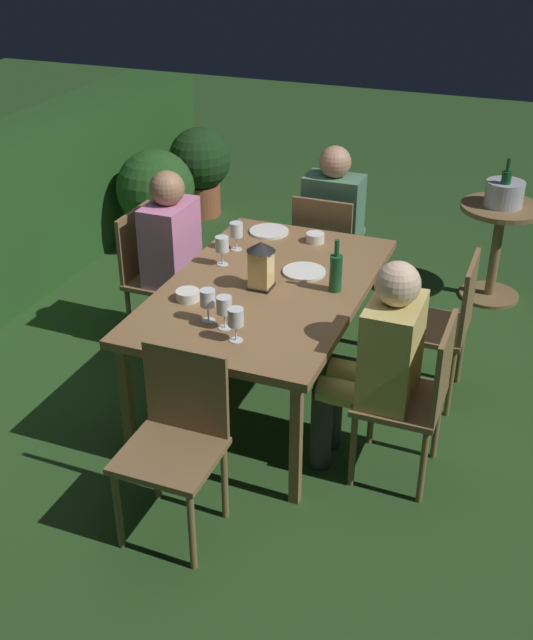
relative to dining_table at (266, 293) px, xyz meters
name	(u,v)px	position (x,y,z in m)	size (l,w,h in m)	color
ground_plane	(266,396)	(0.00, 0.00, -0.68)	(16.00, 16.00, 0.00)	#26471E
dining_table	(266,293)	(0.00, 0.00, 0.00)	(1.69, 1.03, 0.73)	olive
chair_head_far	(326,249)	(1.09, 0.00, -0.19)	(0.40, 0.42, 0.87)	brown
person_in_green	(335,218)	(1.29, 0.00, -0.04)	(0.48, 0.38, 1.15)	#4C7A5B
chair_side_left_b	(444,322)	(0.38, -0.91, -0.19)	(0.42, 0.40, 0.87)	brown
chair_side_left_a	(415,394)	(-0.38, -0.91, -0.19)	(0.42, 0.40, 0.87)	brown
person_in_mustard	(377,359)	(-0.38, -0.71, -0.04)	(0.38, 0.47, 1.15)	tan
chair_side_right_b	(154,271)	(0.38, 0.91, -0.19)	(0.42, 0.40, 0.87)	brown
person_in_pink	(180,253)	(0.38, 0.71, -0.04)	(0.38, 0.47, 1.15)	#C675A3
chair_head_near	(176,437)	(-1.09, 0.00, -0.19)	(0.40, 0.42, 0.87)	brown
lantern_centerpiece	(261,263)	(-0.05, 0.01, 0.20)	(0.15, 0.15, 0.27)	black
green_bottle_on_table	(336,272)	(0.07, -0.36, 0.16)	(0.07, 0.07, 0.29)	#195128
wine_glass_a	(208,300)	(-0.48, 0.12, 0.17)	(0.08, 0.08, 0.17)	silver
wine_glass_b	(236,231)	(0.37, 0.33, 0.17)	(0.08, 0.08, 0.17)	silver
wine_glass_c	(236,319)	(-0.61, -0.08, 0.17)	(0.08, 0.08, 0.17)	silver
wine_glass_d	(222,245)	(0.15, 0.32, 0.17)	(0.08, 0.08, 0.17)	silver
wine_glass_e	(224,307)	(-0.52, 0.02, 0.17)	(0.08, 0.08, 0.17)	silver
plate_a	(269,231)	(0.68, 0.25, 0.06)	(0.24, 0.24, 0.01)	white
plate_b	(304,272)	(0.21, -0.14, 0.06)	(0.24, 0.24, 0.01)	white
bowl_olives	(315,237)	(0.65, -0.06, 0.08)	(0.11, 0.11, 0.06)	silver
bowl_bread	(188,295)	(-0.31, 0.32, 0.08)	(0.12, 0.12, 0.05)	silver
side_table	(498,237)	(1.77, -1.04, -0.21)	(0.56, 0.56, 0.70)	brown
ice_bucket	(505,192)	(1.77, -1.04, 0.12)	(0.26, 0.26, 0.34)	#B2B7BF
potted_plant_by_hedge	(156,192)	(1.69, 1.61, -0.19)	(0.62, 0.62, 0.82)	brown
potted_plant_corner	(200,166)	(2.50, 1.61, -0.23)	(0.55, 0.55, 0.79)	#9E5133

